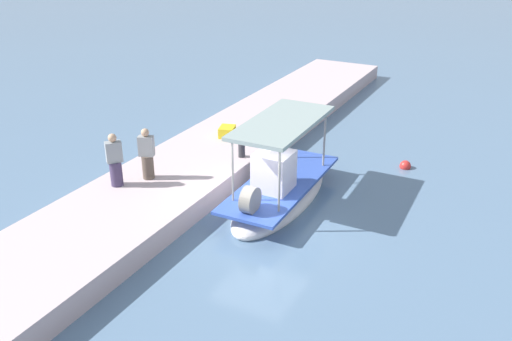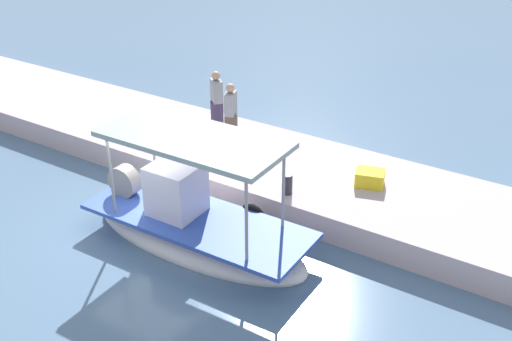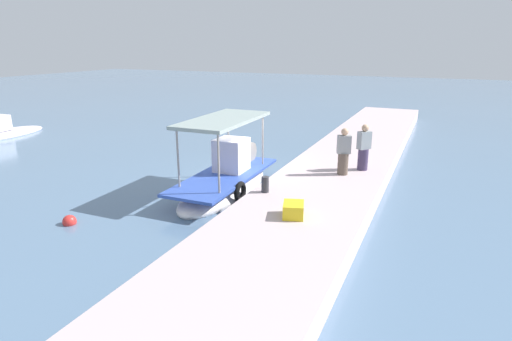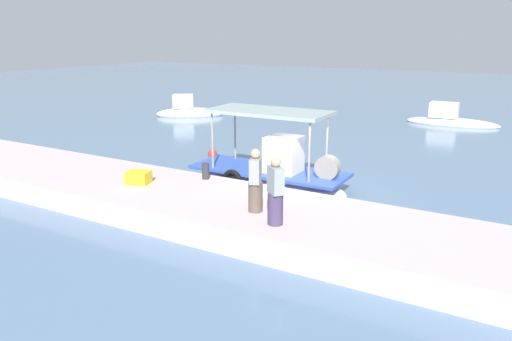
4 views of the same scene
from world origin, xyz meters
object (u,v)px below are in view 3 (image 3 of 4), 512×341
object	(u,v)px
cargo_crate	(293,210)
fisherman_near_bollard	(364,149)
fisherman_by_crate	(343,154)
main_fishing_boat	(226,179)
mooring_bollard	(265,184)
marker_buoy	(70,222)
moored_boat_near	(2,133)

from	to	relation	value
cargo_crate	fisherman_near_bollard	bearing A→B (deg)	-9.48
fisherman_near_bollard	fisherman_by_crate	size ratio (longest dim) A/B	1.02
main_fishing_boat	mooring_bollard	distance (m)	2.49
cargo_crate	marker_buoy	bearing A→B (deg)	105.20
moored_boat_near	main_fishing_boat	bearing A→B (deg)	-100.72
cargo_crate	mooring_bollard	bearing A→B (deg)	44.30
mooring_bollard	marker_buoy	world-z (taller)	mooring_bollard
fisherman_near_bollard	mooring_bollard	bearing A→B (deg)	148.14
cargo_crate	fisherman_by_crate	bearing A→B (deg)	-4.37
fisherman_near_bollard	cargo_crate	size ratio (longest dim) A/B	2.48
fisherman_by_crate	fisherman_near_bollard	bearing A→B (deg)	-31.86
fisherman_near_bollard	marker_buoy	bearing A→B (deg)	133.77
main_fishing_boat	mooring_bollard	bearing A→B (deg)	-121.18
fisherman_by_crate	moored_boat_near	world-z (taller)	fisherman_by_crate
marker_buoy	main_fishing_boat	bearing A→B (deg)	-33.01
main_fishing_boat	fisherman_by_crate	size ratio (longest dim) A/B	3.38
fisherman_by_crate	marker_buoy	size ratio (longest dim) A/B	4.12
fisherman_by_crate	cargo_crate	world-z (taller)	fisherman_by_crate
fisherman_near_bollard	fisherman_by_crate	xyz separation A→B (m)	(-0.89, 0.55, -0.01)
main_fishing_boat	cargo_crate	world-z (taller)	main_fishing_boat
fisherman_near_bollard	moored_boat_near	bearing A→B (deg)	88.39
main_fishing_boat	fisherman_near_bollard	bearing A→B (deg)	-60.23
fisherman_by_crate	cargo_crate	size ratio (longest dim) A/B	2.44
marker_buoy	moored_boat_near	size ratio (longest dim) A/B	0.08
cargo_crate	moored_boat_near	distance (m)	21.06
main_fishing_boat	marker_buoy	size ratio (longest dim) A/B	13.91
cargo_crate	moored_boat_near	bearing A→B (deg)	73.63
moored_boat_near	cargo_crate	bearing A→B (deg)	-106.37
main_fishing_boat	cargo_crate	xyz separation A→B (m)	(-2.79, -3.57, 0.42)
mooring_bollard	fisherman_near_bollard	bearing A→B (deg)	-31.86
main_fishing_boat	cargo_crate	distance (m)	4.55
fisherman_by_crate	cargo_crate	distance (m)	4.50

